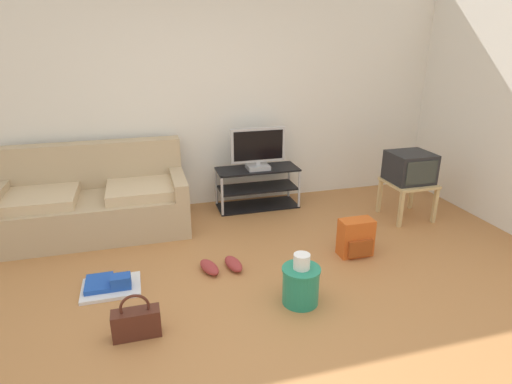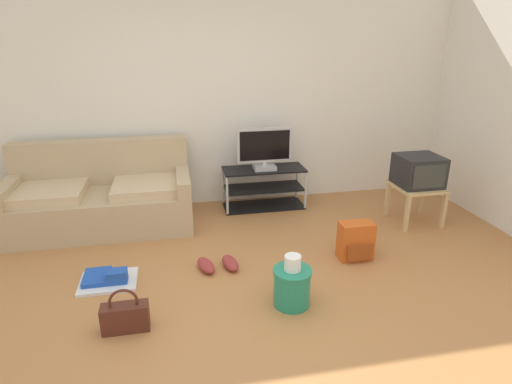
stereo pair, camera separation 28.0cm
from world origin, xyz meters
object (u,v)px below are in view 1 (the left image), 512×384
at_px(cleaning_bucket, 301,283).
at_px(handbag, 136,322).
at_px(crt_tv, 410,167).
at_px(floor_tray, 110,285).
at_px(couch, 94,202).
at_px(tv_stand, 257,188).
at_px(flat_tv, 258,149).
at_px(sneakers_pair, 221,266).
at_px(backpack, 356,238).
at_px(side_table, 408,188).

bearing_deg(cleaning_bucket, handbag, -176.87).
distance_m(crt_tv, floor_tray, 3.36).
xyz_separation_m(couch, tv_stand, (1.86, 0.18, -0.08)).
relative_size(flat_tv, sneakers_pair, 1.61).
bearing_deg(cleaning_bucket, crt_tv, 35.31).
xyz_separation_m(backpack, floor_tray, (-2.25, 0.00, -0.14)).
relative_size(flat_tv, handbag, 1.92).
bearing_deg(flat_tv, tv_stand, 90.00).
bearing_deg(backpack, flat_tv, 112.08).
bearing_deg(side_table, cleaning_bucket, -145.04).
xyz_separation_m(handbag, sneakers_pair, (0.74, 0.72, -0.07)).
height_order(couch, side_table, couch).
relative_size(couch, side_table, 3.86).
bearing_deg(backpack, tv_stand, 111.77).
bearing_deg(crt_tv, handbag, -156.31).
bearing_deg(sneakers_pair, handbag, -135.94).
xyz_separation_m(tv_stand, cleaning_bucket, (-0.22, -2.02, -0.07)).
bearing_deg(cleaning_bucket, flat_tv, 83.78).
distance_m(crt_tv, sneakers_pair, 2.44).
xyz_separation_m(side_table, backpack, (-0.99, -0.66, -0.19)).
xyz_separation_m(couch, flat_tv, (1.86, 0.15, 0.41)).
bearing_deg(crt_tv, flat_tv, 154.79).
relative_size(tv_stand, sneakers_pair, 2.42).
bearing_deg(couch, tv_stand, 5.42).
relative_size(side_table, crt_tv, 1.09).
bearing_deg(tv_stand, sneakers_pair, -117.88).
bearing_deg(handbag, cleaning_bucket, 3.13).
bearing_deg(backpack, handbag, -162.12).
height_order(tv_stand, crt_tv, crt_tv).
bearing_deg(handbag, tv_stand, 54.91).
xyz_separation_m(flat_tv, crt_tv, (1.57, -0.74, -0.13)).
xyz_separation_m(couch, cleaning_bucket, (1.64, -1.85, -0.14)).
bearing_deg(tv_stand, backpack, -68.23).
bearing_deg(cleaning_bucket, backpack, 36.75).
height_order(flat_tv, handbag, flat_tv).
distance_m(tv_stand, sneakers_pair, 1.57).
distance_m(flat_tv, cleaning_bucket, 2.09).
bearing_deg(flat_tv, backpack, -67.92).
distance_m(couch, sneakers_pair, 1.67).
relative_size(cleaning_bucket, floor_tray, 0.90).
height_order(side_table, floor_tray, side_table).
bearing_deg(tv_stand, crt_tv, -25.87).
bearing_deg(couch, cleaning_bucket, -48.44).
height_order(side_table, crt_tv, crt_tv).
bearing_deg(couch, flat_tv, 4.74).
bearing_deg(cleaning_bucket, side_table, 34.96).
bearing_deg(sneakers_pair, cleaning_bucket, -52.03).
xyz_separation_m(crt_tv, handbag, (-3.04, -1.33, -0.49)).
bearing_deg(crt_tv, sneakers_pair, -165.03).
relative_size(tv_stand, cleaning_bucket, 2.29).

